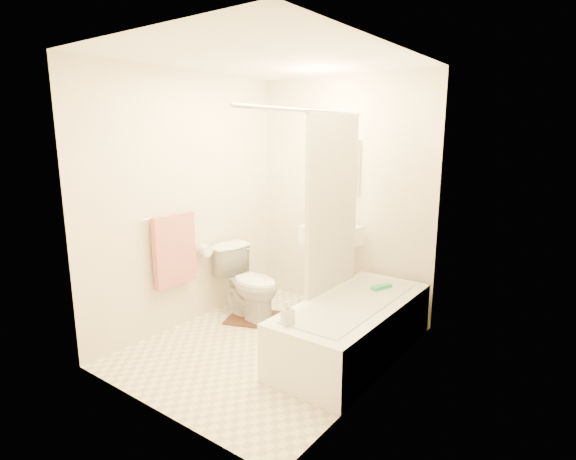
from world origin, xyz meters
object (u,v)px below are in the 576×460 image
Objects in this scene: sink at (332,266)px; soap_bottle at (288,313)px; toilet at (249,284)px; bathtub at (353,328)px; bath_mat at (258,318)px.

sink is 5.76× the size of soap_bottle.
sink reaches higher than soap_bottle.
toilet is at bearing -133.70° from sink.
sink reaches higher than toilet.
toilet is 0.86m from sink.
soap_bottle reaches higher than bathtub.
soap_bottle reaches higher than bath_mat.
bath_mat is at bearing 176.04° from bathtub.
sink is 0.62× the size of bathtub.
toilet reaches higher than soap_bottle.
bathtub is 0.77m from soap_bottle.
bath_mat is at bearing -128.78° from sink.
soap_bottle is (0.93, -0.76, 0.54)m from bath_mat.
sink is at bearing -38.07° from toilet.
toilet is 0.72× the size of sink.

